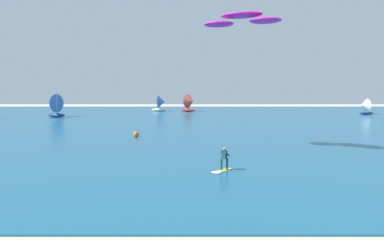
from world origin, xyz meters
name	(u,v)px	position (x,y,z in m)	size (l,w,h in m)	color
ocean	(186,122)	(0.00, 51.03, 0.05)	(160.00, 90.00, 0.10)	navy
kitesurfer	(222,163)	(3.08, 16.55, 0.70)	(1.72, 1.84, 1.67)	yellow
kite	(241,20)	(5.32, 24.01, 12.05)	(7.40, 4.98, 1.08)	#B21999
sailboat_heeled_over	(364,107)	(38.01, 66.10, 1.80)	(3.24, 2.78, 3.71)	navy
sailboat_far_right	(53,105)	(-26.28, 59.78, 2.43)	(4.52, 4.05, 5.08)	navy
sailboat_outermost	(160,103)	(-6.67, 75.93, 2.08)	(3.74, 3.19, 4.33)	silver
sailboat_anchored_offshore	(189,103)	(0.39, 74.58, 2.24)	(4.19, 3.94, 4.66)	maroon
marker_buoy	(135,134)	(-5.76, 33.04, 0.44)	(0.67, 0.67, 0.67)	#E55919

